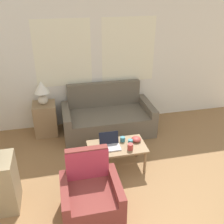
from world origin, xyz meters
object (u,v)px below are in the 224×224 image
armchair (91,197)px  table_lamp (42,90)px  cup_yellow (130,142)px  cup_white (130,147)px  coffee_table (117,148)px  couch (107,118)px  laptop (110,144)px  cup_navy (123,139)px  snack_bowl (136,139)px

armchair → table_lamp: table_lamp is taller
cup_yellow → cup_white: 0.14m
table_lamp → cup_yellow: table_lamp is taller
coffee_table → cup_yellow: cup_yellow is taller
couch → table_lamp: table_lamp is taller
couch → table_lamp: size_ratio=3.85×
couch → laptop: 1.26m
armchair → cup_yellow: armchair is taller
cup_navy → couch: bearing=91.5°
laptop → cup_white: 0.33m
table_lamp → coffee_table: 1.88m
cup_navy → cup_white: bearing=-77.5°
couch → cup_white: 1.39m
coffee_table → cup_white: (0.18, -0.14, 0.10)m
armchair → table_lamp: 2.40m
armchair → cup_navy: size_ratio=10.57×
laptop → cup_white: laptop is taller
cup_yellow → snack_bowl: cup_yellow is taller
cup_yellow → cup_white: bearing=-106.3°
table_lamp → laptop: table_lamp is taller
couch → coffee_table: (-0.10, -1.23, 0.10)m
laptop → cup_navy: (0.24, 0.11, -0.01)m
couch → cup_yellow: 1.26m
armchair → table_lamp: bearing=104.7°
cup_yellow → snack_bowl: size_ratio=0.58×
armchair → cup_yellow: 1.17m
cup_yellow → snack_bowl: bearing=32.0°
coffee_table → laptop: 0.15m
armchair → coffee_table: armchair is taller
couch → snack_bowl: couch is taller
table_lamp → coffee_table: (1.14, -1.37, -0.57)m
couch → cup_yellow: bearing=-84.2°
armchair → snack_bowl: (0.91, 0.92, 0.20)m
cup_navy → cup_yellow: cup_yellow is taller
armchair → snack_bowl: size_ratio=5.40×
table_lamp → laptop: bearing=-53.1°
couch → cup_white: bearing=-86.4°
cup_white → snack_bowl: 0.27m
table_lamp → cup_navy: 1.85m
laptop → armchair: bearing=-117.4°
armchair → coffee_table: (0.56, 0.85, 0.11)m
armchair → cup_white: (0.74, 0.71, 0.21)m
couch → snack_bowl: (0.25, -1.16, 0.19)m
armchair → table_lamp: (-0.58, 2.23, 0.69)m
armchair → coffee_table: 1.03m
table_lamp → cup_white: 2.07m
snack_bowl → laptop: bearing=-172.4°
laptop → cup_navy: bearing=24.7°
table_lamp → cup_navy: size_ratio=5.71×
cup_navy → snack_bowl: bearing=-12.8°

